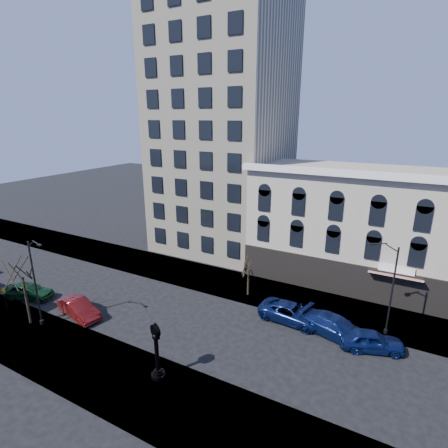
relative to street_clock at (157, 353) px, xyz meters
The scene contains 16 objects.
ground 7.54m from the street_clock, 111.56° to the left, with size 160.00×160.00×0.00m, color black.
sidewalk_far 15.12m from the street_clock, 100.25° to the left, with size 160.00×6.00×0.12m, color gray.
sidewalk_near 3.54m from the street_clock, 154.94° to the right, with size 160.00×6.00×0.12m, color gray.
cream_tower 32.14m from the street_clock, 108.91° to the left, with size 15.90×15.40×42.50m.
victorian_row 24.81m from the street_clock, 67.60° to the left, with size 22.60×11.19×12.50m.
street_clock is the anchor object (origin of this frame).
street_lamp_near 12.85m from the street_clock, behind, with size 2.04×0.55×7.93m.
street_lamp_far 18.34m from the street_clock, 44.69° to the left, with size 1.99×0.85×7.96m.
bare_tree_near 14.23m from the street_clock, behind, with size 4.06×4.06×6.98m.
bare_tree_far 13.48m from the street_clock, 87.33° to the left, with size 2.57×2.57×4.41m.
warning_sign 17.90m from the street_clock, behind, with size 0.71×0.05×2.17m.
car_near_a 18.33m from the street_clock, behind, with size 1.90×4.72×1.61m, color #143F1E.
car_near_b 11.49m from the street_clock, 165.59° to the left, with size 1.67×4.80×1.58m, color maroon.
car_far_a 12.55m from the street_clock, 62.06° to the left, with size 2.63×5.71×1.59m, color #0C194C.
car_far_b 14.38m from the street_clock, 47.70° to the left, with size 2.35×5.77×1.68m, color #0C194C.
car_far_c 16.04m from the street_clock, 39.13° to the left, with size 1.90×4.72×1.61m, color #0C194C.
Camera 1 is at (15.89, -21.97, 17.09)m, focal length 28.00 mm.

